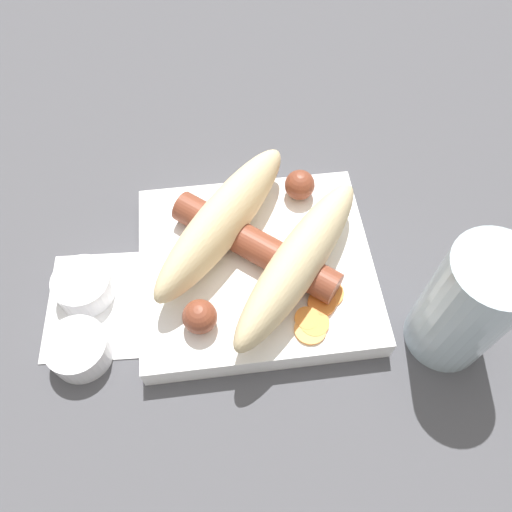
{
  "coord_description": "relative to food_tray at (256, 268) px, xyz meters",
  "views": [
    {
      "loc": [
        0.03,
        0.23,
        0.42
      ],
      "look_at": [
        0.0,
        0.0,
        0.04
      ],
      "focal_mm": 35.0,
      "sensor_mm": 36.0,
      "label": 1
    }
  ],
  "objects": [
    {
      "name": "condiment_cup_far",
      "position": [
        0.16,
        0.06,
        -0.0
      ],
      "size": [
        0.05,
        0.05,
        0.03
      ],
      "color": "white",
      "rests_on": "ground_plane"
    },
    {
      "name": "condiment_cup_near",
      "position": [
        0.16,
        -0.0,
        -0.0
      ],
      "size": [
        0.05,
        0.05,
        0.03
      ],
      "color": "white",
      "rests_on": "ground_plane"
    },
    {
      "name": "sausage",
      "position": [
        0.0,
        -0.01,
        0.03
      ],
      "size": [
        0.15,
        0.16,
        0.03
      ],
      "color": "brown",
      "rests_on": "food_tray"
    },
    {
      "name": "pickled_veggies",
      "position": [
        -0.05,
        0.06,
        0.01
      ],
      "size": [
        0.06,
        0.07,
        0.0
      ],
      "color": "orange",
      "rests_on": "food_tray"
    },
    {
      "name": "bread_roll",
      "position": [
        -0.0,
        -0.0,
        0.04
      ],
      "size": [
        0.21,
        0.22,
        0.06
      ],
      "color": "beige",
      "rests_on": "food_tray"
    },
    {
      "name": "drink_glass",
      "position": [
        -0.16,
        0.08,
        0.05
      ],
      "size": [
        0.07,
        0.07,
        0.13
      ],
      "color": "silver",
      "rests_on": "ground_plane"
    },
    {
      "name": "napkin",
      "position": [
        0.14,
        0.01,
        -0.01
      ],
      "size": [
        0.12,
        0.12,
        0.0
      ],
      "color": "white",
      "rests_on": "ground_plane"
    },
    {
      "name": "food_tray",
      "position": [
        0.0,
        0.0,
        0.0
      ],
      "size": [
        0.21,
        0.19,
        0.03
      ],
      "color": "white",
      "rests_on": "ground_plane"
    },
    {
      "name": "ground_plane",
      "position": [
        0.0,
        0.0,
        -0.01
      ],
      "size": [
        3.0,
        3.0,
        0.0
      ],
      "primitive_type": "plane",
      "color": "#4C4C51"
    }
  ]
}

